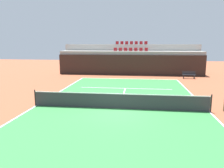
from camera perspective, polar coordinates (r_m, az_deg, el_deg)
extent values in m
plane|color=brown|center=(13.92, 1.76, -6.41)|extent=(80.00, 80.00, 0.00)
cube|color=#2D7238|center=(13.91, 1.76, -6.39)|extent=(11.00, 24.00, 0.01)
cube|color=white|center=(25.56, 4.30, 1.35)|extent=(11.00, 0.10, 0.00)
cube|color=white|center=(15.39, -18.98, -5.29)|extent=(0.10, 24.00, 0.00)
cube|color=white|center=(14.48, 23.92, -6.60)|extent=(0.10, 24.00, 0.00)
cube|color=white|center=(20.11, 3.49, -1.12)|extent=(8.26, 0.10, 0.00)
cube|color=white|center=(16.99, 2.79, -3.27)|extent=(0.10, 6.40, 0.00)
cube|color=black|center=(28.52, 4.66, 4.90)|extent=(18.72, 0.30, 2.60)
cube|color=#9E9E99|center=(29.84, 4.78, 5.57)|extent=(18.72, 2.40, 3.05)
cube|color=#9E9E99|center=(32.20, 4.98, 6.70)|extent=(18.72, 2.40, 3.92)
cube|color=maroon|center=(29.91, 0.84, 8.59)|extent=(0.44, 0.44, 0.04)
cube|color=maroon|center=(30.10, 0.88, 9.02)|extent=(0.44, 0.04, 0.40)
cube|color=maroon|center=(29.84, 2.16, 8.58)|extent=(0.44, 0.44, 0.04)
cube|color=maroon|center=(30.04, 2.20, 9.01)|extent=(0.44, 0.04, 0.40)
cube|color=maroon|center=(29.79, 3.49, 8.56)|extent=(0.44, 0.44, 0.04)
cube|color=maroon|center=(29.98, 3.52, 8.99)|extent=(0.44, 0.04, 0.40)
cube|color=maroon|center=(29.75, 4.83, 8.54)|extent=(0.44, 0.44, 0.04)
cube|color=maroon|center=(29.95, 4.85, 8.98)|extent=(0.44, 0.04, 0.40)
cube|color=maroon|center=(29.73, 6.16, 8.52)|extent=(0.44, 0.44, 0.04)
cube|color=maroon|center=(29.93, 6.18, 8.95)|extent=(0.44, 0.04, 0.40)
cube|color=maroon|center=(29.73, 7.50, 8.49)|extent=(0.44, 0.44, 0.04)
cube|color=maroon|center=(29.92, 7.51, 8.92)|extent=(0.44, 0.04, 0.40)
cube|color=maroon|center=(29.74, 8.84, 8.46)|extent=(0.44, 0.44, 0.04)
cube|color=maroon|center=(29.93, 8.84, 8.89)|extent=(0.44, 0.04, 0.40)
cube|color=maroon|center=(32.28, 1.32, 10.27)|extent=(0.44, 0.44, 0.04)
cube|color=maroon|center=(32.48, 1.36, 10.66)|extent=(0.44, 0.04, 0.40)
cube|color=maroon|center=(32.22, 2.55, 10.26)|extent=(0.44, 0.44, 0.04)
cube|color=maroon|center=(32.42, 2.59, 10.65)|extent=(0.44, 0.04, 0.40)
cube|color=maroon|center=(32.17, 3.79, 10.25)|extent=(0.44, 0.44, 0.04)
cube|color=maroon|center=(32.37, 3.82, 10.64)|extent=(0.44, 0.04, 0.40)
cube|color=maroon|center=(32.14, 5.03, 10.23)|extent=(0.44, 0.44, 0.04)
cube|color=maroon|center=(32.34, 5.05, 10.62)|extent=(0.44, 0.04, 0.40)
cube|color=maroon|center=(32.12, 6.28, 10.21)|extent=(0.44, 0.44, 0.04)
cube|color=maroon|center=(32.32, 6.29, 10.60)|extent=(0.44, 0.04, 0.40)
cube|color=maroon|center=(32.11, 7.52, 10.18)|extent=(0.44, 0.44, 0.04)
cube|color=maroon|center=(32.31, 7.53, 10.57)|extent=(0.44, 0.04, 0.40)
cube|color=maroon|center=(32.12, 8.77, 10.15)|extent=(0.44, 0.44, 0.04)
cube|color=maroon|center=(32.32, 8.77, 10.54)|extent=(0.44, 0.04, 0.40)
cylinder|color=black|center=(15.28, -19.26, -3.36)|extent=(0.08, 0.08, 1.07)
cylinder|color=black|center=(14.36, 24.26, -4.56)|extent=(0.08, 0.08, 1.07)
cube|color=#333338|center=(13.79, 1.77, -4.54)|extent=(10.90, 0.02, 0.92)
cube|color=white|center=(13.67, 1.78, -2.58)|extent=(10.90, 0.04, 0.05)
cube|color=#232328|center=(27.16, 19.29, 2.26)|extent=(1.50, 0.40, 0.05)
cube|color=#232328|center=(27.30, 19.24, 2.77)|extent=(1.50, 0.04, 0.36)
cube|color=#2D2D33|center=(26.93, 18.07, 1.76)|extent=(0.06, 0.06, 0.42)
cube|color=#2D2D33|center=(27.19, 20.56, 1.68)|extent=(0.06, 0.06, 0.42)
cube|color=#2D2D33|center=(27.20, 17.97, 1.84)|extent=(0.06, 0.06, 0.42)
cube|color=#2D2D33|center=(27.46, 20.43, 1.77)|extent=(0.06, 0.06, 0.42)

